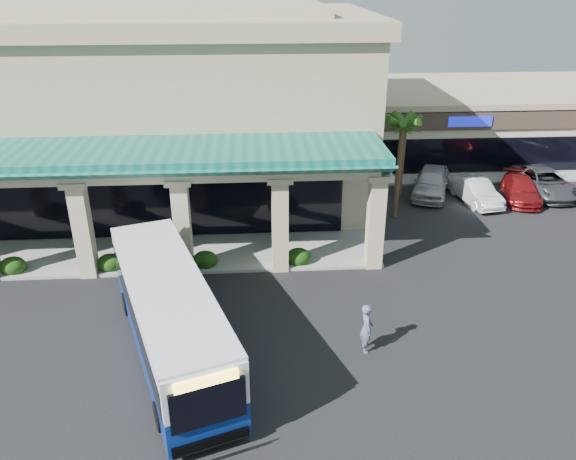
{
  "coord_description": "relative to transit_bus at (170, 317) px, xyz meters",
  "views": [
    {
      "loc": [
        0.29,
        -18.49,
        13.19
      ],
      "look_at": [
        1.85,
        4.88,
        2.2
      ],
      "focal_mm": 35.0,
      "sensor_mm": 36.0,
      "label": 1
    }
  ],
  "objects": [
    {
      "name": "palm_0",
      "position": [
        11.4,
        12.0,
        1.73
      ],
      "size": [
        2.4,
        2.4,
        6.6
      ],
      "primitive_type": null,
      "color": "#234A13",
      "rests_on": "ground"
    },
    {
      "name": "transit_bus",
      "position": [
        0.0,
        0.0,
        0.0
      ],
      "size": [
        6.14,
        11.51,
        3.15
      ],
      "primitive_type": null,
      "rotation": [
        0.0,
        0.0,
        0.33
      ],
      "color": "navy",
      "rests_on": "ground"
    },
    {
      "name": "pedestrian",
      "position": [
        7.27,
        -0.35,
        -0.58
      ],
      "size": [
        0.48,
        0.73,
        2.0
      ],
      "primitive_type": "imported",
      "rotation": [
        0.0,
        0.0,
        1.58
      ],
      "color": "slate",
      "rests_on": "ground"
    },
    {
      "name": "arcade",
      "position": [
        -5.1,
        7.8,
        1.28
      ],
      "size": [
        30.0,
        6.2,
        5.7
      ],
      "primitive_type": null,
      "color": "#0F5C52",
      "rests_on": "ground"
    },
    {
      "name": "ground",
      "position": [
        2.9,
        1.0,
        -1.57
      ],
      "size": [
        110.0,
        110.0,
        0.0
      ],
      "primitive_type": "plane",
      "color": "black"
    },
    {
      "name": "car_silver",
      "position": [
        14.47,
        15.22,
        -0.7
      ],
      "size": [
        3.88,
        5.51,
        1.74
      ],
      "primitive_type": "imported",
      "rotation": [
        0.0,
        0.0,
        -0.4
      ],
      "color": "#ADACB2",
      "rests_on": "ground"
    },
    {
      "name": "broadleaf_tree",
      "position": [
        10.4,
        20.0,
        0.83
      ],
      "size": [
        2.6,
        2.6,
        4.81
      ],
      "primitive_type": null,
      "color": "#15340B",
      "rests_on": "ground"
    },
    {
      "name": "main_building",
      "position": [
        -5.1,
        17.0,
        4.1
      ],
      "size": [
        30.8,
        14.8,
        11.35
      ],
      "primitive_type": null,
      "color": "tan",
      "rests_on": "ground"
    },
    {
      "name": "car_gray",
      "position": [
        21.75,
        15.02,
        -0.79
      ],
      "size": [
        2.68,
        5.67,
        1.56
      ],
      "primitive_type": "imported",
      "rotation": [
        0.0,
        0.0,
        0.01
      ],
      "color": "#42444C",
      "rests_on": "ground"
    },
    {
      "name": "strip_mall",
      "position": [
        20.9,
        25.0,
        0.88
      ],
      "size": [
        22.5,
        12.5,
        4.9
      ],
      "primitive_type": null,
      "color": "beige",
      "rests_on": "ground"
    },
    {
      "name": "car_white",
      "position": [
        16.83,
        13.86,
        -0.83
      ],
      "size": [
        2.23,
        4.68,
        1.48
      ],
      "primitive_type": "imported",
      "rotation": [
        0.0,
        0.0,
        0.15
      ],
      "color": "silver",
      "rests_on": "ground"
    },
    {
      "name": "palm_1",
      "position": [
        12.4,
        15.0,
        1.33
      ],
      "size": [
        2.4,
        2.4,
        5.8
      ],
      "primitive_type": null,
      "color": "#234A13",
      "rests_on": "ground"
    },
    {
      "name": "car_red",
      "position": [
        19.83,
        14.06,
        -0.9
      ],
      "size": [
        2.99,
        4.99,
        1.35
      ],
      "primitive_type": "imported",
      "rotation": [
        0.0,
        0.0,
        -0.25
      ],
      "color": "maroon",
      "rests_on": "ground"
    }
  ]
}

